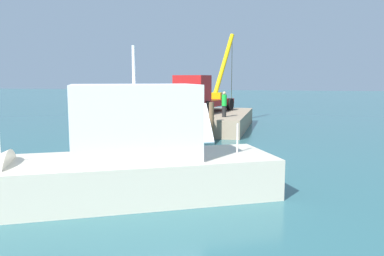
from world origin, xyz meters
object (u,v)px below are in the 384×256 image
crane_truck (201,95)px  moored_yacht (80,183)px  dock_worker (224,104)px  salvaged_car (197,133)px

crane_truck → moored_yacht: 17.97m
crane_truck → dock_worker: size_ratio=4.89×
crane_truck → dock_worker: bearing=39.3°
dock_worker → salvaged_car: size_ratio=0.42×
moored_yacht → salvaged_car: bearing=174.5°
salvaged_car → dock_worker: bearing=160.6°
moored_yacht → dock_worker: bearing=171.4°
salvaged_car → moored_yacht: size_ratio=0.35×
dock_worker → moored_yacht: (15.23, -2.32, -1.52)m
crane_truck → salvaged_car: (5.98, 0.97, -2.07)m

